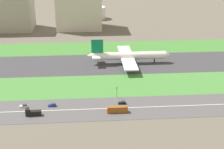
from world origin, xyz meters
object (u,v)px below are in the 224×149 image
airliner (127,56)px  truck_0 (33,113)px  fuel_tank_west (97,13)px  car_0 (52,105)px  traffic_light (117,92)px  terminal_building (5,8)px  hangar_building (79,5)px  bus_0 (117,110)px  car_2 (122,103)px  car_1 (24,106)px

airliner → truck_0: (-61.57, -78.00, -4.56)m
fuel_tank_west → car_0: bearing=-98.3°
traffic_light → terminal_building: terminal_building is taller
hangar_building → terminal_building: bearing=180.0°
truck_0 → bus_0: truck_0 is taller
airliner → bus_0: size_ratio=5.60×
car_2 → truck_0: 51.49m
bus_0 → car_1: bearing=-10.6°
car_0 → airliner: bearing=52.7°
car_2 → bus_0: bearing=-110.9°
traffic_light → car_0: bearing=-168.2°
car_1 → terminal_building: terminal_building is taller
car_0 → bus_0: (37.01, -10.00, 0.90)m
fuel_tank_west → hangar_building: bearing=-114.1°
airliner → car_0: (-51.89, -68.00, -5.31)m
fuel_tank_west → airliner: bearing=-83.3°
car_1 → truck_0: bearing=-56.1°
car_1 → hangar_building: size_ratio=0.09×
airliner → truck_0: airliner is taller
airliner → traffic_light: airliner is taller
car_0 → car_2: (40.82, 0.00, 0.00)m
car_2 → car_0: bearing=180.0°
car_1 → car_2: bearing=0.0°
airliner → car_2: size_ratio=14.77×
car_0 → terminal_building: bearing=109.3°
airliner → car_1: airliner is taller
car_2 → terminal_building: size_ratio=0.08×
terminal_building → fuel_tank_west: (97.02, 45.00, -15.36)m
bus_0 → fuel_tank_west: size_ratio=0.55×
bus_0 → car_0: bearing=-15.1°
fuel_tank_west → terminal_building: bearing=-155.1°
car_2 → car_1: size_ratio=1.00×
bus_0 → hangar_building: (-24.00, 192.00, 23.07)m
truck_0 → traffic_light: size_ratio=1.17×
car_2 → truck_0: bearing=-168.8°
bus_0 → airliner: bearing=-100.8°
airliner → car_2: 69.10m
car_0 → traffic_light: 39.19m
truck_0 → traffic_light: bearing=-159.4°
airliner → car_1: (-68.30, -68.00, -5.31)m
car_0 → terminal_building: size_ratio=0.08×
truck_0 → bus_0: size_ratio=0.72×
hangar_building → traffic_light: bearing=-81.8°
truck_0 → bus_0: 46.69m
traffic_light → bus_0: bearing=-93.8°
airliner → car_2: (-11.07, -68.00, -5.31)m
terminal_building → hangar_building: bearing=0.0°
hangar_building → fuel_tank_west: bearing=65.9°
car_1 → fuel_tank_west: (49.53, 227.00, 6.16)m
airliner → terminal_building: (-115.79, 114.00, 16.21)m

